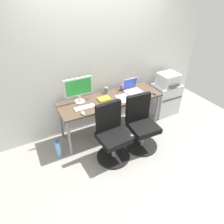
# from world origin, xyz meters

# --- Properties ---
(ground_plane) EXTENTS (5.28, 5.28, 0.00)m
(ground_plane) POSITION_xyz_m (0.00, 0.00, 0.00)
(ground_plane) COLOR gray
(back_wall) EXTENTS (4.40, 0.04, 2.60)m
(back_wall) POSITION_xyz_m (0.00, 0.38, 1.30)
(back_wall) COLOR silver
(back_wall) RESTS_ON ground
(desk) EXTENTS (1.83, 0.59, 0.71)m
(desk) POSITION_xyz_m (0.00, 0.00, 0.65)
(desk) COLOR brown
(desk) RESTS_ON ground
(office_chair_left) EXTENTS (0.54, 0.54, 0.94)m
(office_chair_left) POSITION_xyz_m (-0.28, -0.57, 0.42)
(office_chair_left) COLOR black
(office_chair_left) RESTS_ON ground
(office_chair_right) EXTENTS (0.54, 0.54, 0.94)m
(office_chair_right) POSITION_xyz_m (0.28, -0.57, 0.42)
(office_chair_right) COLOR black
(office_chair_right) RESTS_ON ground
(side_cabinet) EXTENTS (0.55, 0.41, 0.67)m
(side_cabinet) POSITION_xyz_m (1.33, 0.05, 0.33)
(side_cabinet) COLOR silver
(side_cabinet) RESTS_ON ground
(printer) EXTENTS (0.38, 0.40, 0.24)m
(printer) POSITION_xyz_m (1.33, 0.05, 0.79)
(printer) COLOR silver
(printer) RESTS_ON side_cabinet
(water_bottle_on_floor) EXTENTS (0.09, 0.09, 0.31)m
(water_bottle_on_floor) POSITION_xyz_m (-1.06, -0.17, 0.15)
(water_bottle_on_floor) COLOR #8CBFF2
(water_bottle_on_floor) RESTS_ON ground
(desktop_monitor) EXTENTS (0.48, 0.18, 0.43)m
(desktop_monitor) POSITION_xyz_m (-0.51, 0.16, 0.96)
(desktop_monitor) COLOR silver
(desktop_monitor) RESTS_ON desk
(open_laptop) EXTENTS (0.31, 0.26, 0.23)m
(open_laptop) POSITION_xyz_m (0.49, 0.08, 0.77)
(open_laptop) COLOR silver
(open_laptop) RESTS_ON desk
(keyboard_by_monitor) EXTENTS (0.34, 0.12, 0.02)m
(keyboard_by_monitor) POSITION_xyz_m (-0.51, -0.08, 0.72)
(keyboard_by_monitor) COLOR silver
(keyboard_by_monitor) RESTS_ON desk
(keyboard_by_laptop) EXTENTS (0.34, 0.12, 0.02)m
(keyboard_by_laptop) POSITION_xyz_m (0.50, -0.22, 0.72)
(keyboard_by_laptop) COLOR #515156
(keyboard_by_laptop) RESTS_ON desk
(mouse_by_monitor) EXTENTS (0.06, 0.10, 0.03)m
(mouse_by_monitor) POSITION_xyz_m (-0.60, -0.23, 0.73)
(mouse_by_monitor) COLOR silver
(mouse_by_monitor) RESTS_ON desk
(mouse_by_laptop) EXTENTS (0.06, 0.10, 0.03)m
(mouse_by_laptop) POSITION_xyz_m (0.78, -0.23, 0.73)
(mouse_by_laptop) COLOR #515156
(mouse_by_laptop) RESTS_ON desk
(coffee_mug) EXTENTS (0.08, 0.08, 0.09)m
(coffee_mug) POSITION_xyz_m (0.36, 0.21, 0.76)
(coffee_mug) COLOR purple
(coffee_mug) RESTS_ON desk
(pen_cup) EXTENTS (0.07, 0.07, 0.10)m
(pen_cup) POSITION_xyz_m (0.03, 0.24, 0.77)
(pen_cup) COLOR slate
(pen_cup) RESTS_ON desk
(notebook) EXTENTS (0.21, 0.15, 0.03)m
(notebook) POSITION_xyz_m (-0.11, 0.02, 0.73)
(notebook) COLOR yellow
(notebook) RESTS_ON desk
(paper_pile) EXTENTS (0.21, 0.30, 0.01)m
(paper_pile) POSITION_xyz_m (0.20, -0.11, 0.72)
(paper_pile) COLOR white
(paper_pile) RESTS_ON desk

